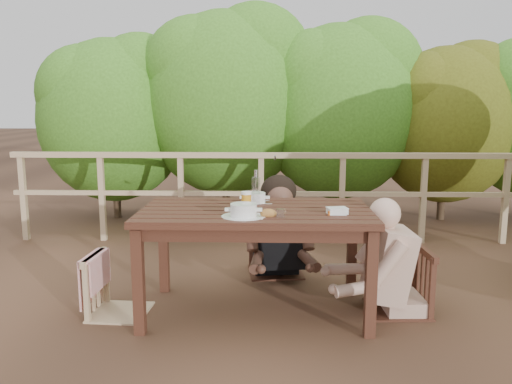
{
  "coord_description": "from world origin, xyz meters",
  "views": [
    {
      "loc": [
        0.11,
        -3.63,
        1.53
      ],
      "look_at": [
        0.0,
        0.05,
        0.9
      ],
      "focal_mm": 35.92,
      "sensor_mm": 36.0,
      "label": 1
    }
  ],
  "objects_px": {
    "soup_near": "(244,211)",
    "chair_left": "(118,258)",
    "bread_roll": "(268,214)",
    "beer_glass": "(246,202)",
    "table": "(256,262)",
    "bottle": "(256,188)",
    "chair_far": "(276,222)",
    "soup_far": "(255,199)",
    "tumbler": "(281,214)",
    "diner_right": "(405,219)",
    "butter_tub": "(337,212)",
    "chair_right": "(400,253)",
    "woman": "(276,197)"
  },
  "relations": [
    {
      "from": "chair_left",
      "to": "bottle",
      "type": "xyz_separation_m",
      "value": [
        1.0,
        0.25,
        0.49
      ]
    },
    {
      "from": "chair_left",
      "to": "soup_near",
      "type": "bearing_deg",
      "value": -97.95
    },
    {
      "from": "table",
      "to": "bottle",
      "type": "relative_size",
      "value": 5.98
    },
    {
      "from": "chair_right",
      "to": "bread_roll",
      "type": "relative_size",
      "value": 8.01
    },
    {
      "from": "chair_right",
      "to": "chair_far",
      "type": "bearing_deg",
      "value": -135.39
    },
    {
      "from": "table",
      "to": "chair_left",
      "type": "distance_m",
      "value": 1.01
    },
    {
      "from": "chair_far",
      "to": "diner_right",
      "type": "bearing_deg",
      "value": -48.79
    },
    {
      "from": "diner_right",
      "to": "soup_far",
      "type": "bearing_deg",
      "value": 77.75
    },
    {
      "from": "diner_right",
      "to": "bottle",
      "type": "distance_m",
      "value": 1.13
    },
    {
      "from": "chair_right",
      "to": "diner_right",
      "type": "xyz_separation_m",
      "value": [
        0.03,
        0.0,
        0.26
      ]
    },
    {
      "from": "tumbler",
      "to": "chair_far",
      "type": "bearing_deg",
      "value": 91.06
    },
    {
      "from": "tumbler",
      "to": "butter_tub",
      "type": "height_order",
      "value": "tumbler"
    },
    {
      "from": "chair_left",
      "to": "diner_right",
      "type": "relative_size",
      "value": 0.6
    },
    {
      "from": "chair_right",
      "to": "woman",
      "type": "xyz_separation_m",
      "value": [
        -0.91,
        0.87,
        0.26
      ]
    },
    {
      "from": "soup_near",
      "to": "chair_far",
      "type": "bearing_deg",
      "value": 78.74
    },
    {
      "from": "soup_near",
      "to": "beer_glass",
      "type": "relative_size",
      "value": 2.1
    },
    {
      "from": "soup_near",
      "to": "soup_far",
      "type": "height_order",
      "value": "soup_near"
    },
    {
      "from": "diner_right",
      "to": "bread_roll",
      "type": "height_order",
      "value": "diner_right"
    },
    {
      "from": "bottle",
      "to": "beer_glass",
      "type": "bearing_deg",
      "value": -107.7
    },
    {
      "from": "table",
      "to": "soup_near",
      "type": "height_order",
      "value": "soup_near"
    },
    {
      "from": "chair_right",
      "to": "bread_roll",
      "type": "height_order",
      "value": "chair_right"
    },
    {
      "from": "bread_roll",
      "to": "beer_glass",
      "type": "distance_m",
      "value": 0.28
    },
    {
      "from": "soup_far",
      "to": "tumbler",
      "type": "bearing_deg",
      "value": -69.81
    },
    {
      "from": "diner_right",
      "to": "butter_tub",
      "type": "distance_m",
      "value": 0.57
    },
    {
      "from": "chair_right",
      "to": "bread_roll",
      "type": "xyz_separation_m",
      "value": [
        -0.97,
        -0.3,
        0.35
      ]
    },
    {
      "from": "chair_left",
      "to": "diner_right",
      "type": "xyz_separation_m",
      "value": [
        2.1,
        0.12,
        0.29
      ]
    },
    {
      "from": "woman",
      "to": "bottle",
      "type": "relative_size",
      "value": 5.09
    },
    {
      "from": "soup_far",
      "to": "butter_tub",
      "type": "height_order",
      "value": "soup_far"
    },
    {
      "from": "diner_right",
      "to": "soup_far",
      "type": "xyz_separation_m",
      "value": [
        -1.11,
        0.19,
        0.11
      ]
    },
    {
      "from": "beer_glass",
      "to": "bread_roll",
      "type": "bearing_deg",
      "value": -54.72
    },
    {
      "from": "woman",
      "to": "table",
      "type": "bearing_deg",
      "value": 73.64
    },
    {
      "from": "butter_tub",
      "to": "chair_right",
      "type": "bearing_deg",
      "value": 11.34
    },
    {
      "from": "woman",
      "to": "diner_right",
      "type": "relative_size",
      "value": 1.0
    },
    {
      "from": "soup_near",
      "to": "bottle",
      "type": "bearing_deg",
      "value": 80.7
    },
    {
      "from": "diner_right",
      "to": "butter_tub",
      "type": "bearing_deg",
      "value": 109.05
    },
    {
      "from": "soup_far",
      "to": "bottle",
      "type": "xyz_separation_m",
      "value": [
        0.01,
        -0.06,
        0.09
      ]
    },
    {
      "from": "butter_tub",
      "to": "bottle",
      "type": "bearing_deg",
      "value": 138.07
    },
    {
      "from": "chair_right",
      "to": "butter_tub",
      "type": "height_order",
      "value": "chair_right"
    },
    {
      "from": "chair_left",
      "to": "diner_right",
      "type": "distance_m",
      "value": 2.12
    },
    {
      "from": "table",
      "to": "soup_near",
      "type": "bearing_deg",
      "value": -106.77
    },
    {
      "from": "chair_left",
      "to": "woman",
      "type": "distance_m",
      "value": 1.55
    },
    {
      "from": "chair_far",
      "to": "butter_tub",
      "type": "bearing_deg",
      "value": -75.42
    },
    {
      "from": "bottle",
      "to": "chair_right",
      "type": "bearing_deg",
      "value": -6.84
    },
    {
      "from": "diner_right",
      "to": "table",
      "type": "bearing_deg",
      "value": 90.37
    },
    {
      "from": "woman",
      "to": "soup_far",
      "type": "bearing_deg",
      "value": 69.05
    },
    {
      "from": "chair_left",
      "to": "bread_roll",
      "type": "xyz_separation_m",
      "value": [
        1.1,
        -0.18,
        0.38
      ]
    },
    {
      "from": "diner_right",
      "to": "tumbler",
      "type": "relative_size",
      "value": 19.89
    },
    {
      "from": "bottle",
      "to": "table",
      "type": "bearing_deg",
      "value": -88.71
    },
    {
      "from": "soup_near",
      "to": "chair_left",
      "type": "bearing_deg",
      "value": 168.81
    },
    {
      "from": "soup_far",
      "to": "beer_glass",
      "type": "height_order",
      "value": "beer_glass"
    }
  ]
}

